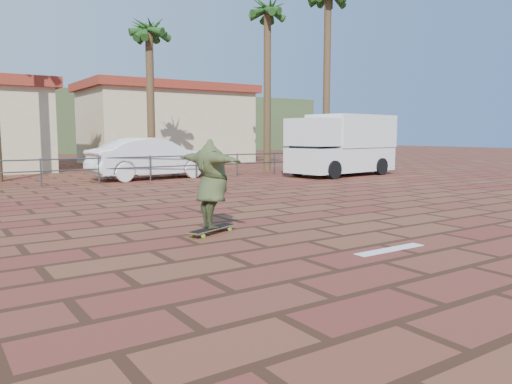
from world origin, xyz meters
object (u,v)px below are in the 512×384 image
Objects in this scene: longboard at (212,229)px; skateboarder at (212,184)px; campervan at (342,144)px; car_white at (152,158)px.

skateboarder is (-0.00, 0.00, 0.84)m from longboard.
campervan is (11.21, 8.36, 1.32)m from longboard.
campervan reaches higher than car_white.
skateboarder is 0.37× the size of campervan.
car_white is (-7.67, 3.15, -0.57)m from campervan.
campervan is (11.21, 8.36, 0.48)m from skateboarder.
longboard is 12.06m from car_white.
skateboarder is at bearing 159.11° from car_white.
skateboarder is at bearing 111.60° from longboard.
skateboarder is 0.39× the size of car_white.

